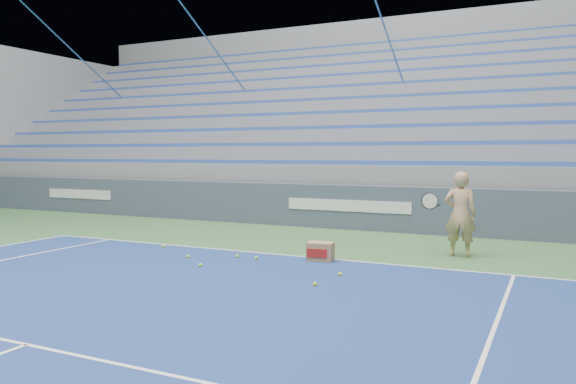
# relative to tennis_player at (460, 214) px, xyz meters

# --- Properties ---
(sponsor_barrier) EXTENTS (30.00, 0.32, 1.10)m
(sponsor_barrier) POSITION_rel_tennis_player_xyz_m (-3.08, 2.66, -0.24)
(sponsor_barrier) COLOR #3F4A60
(sponsor_barrier) RESTS_ON ground
(bleachers) EXTENTS (31.00, 9.15, 7.30)m
(bleachers) POSITION_rel_tennis_player_xyz_m (-3.08, 8.38, 1.57)
(bleachers) COLOR gray
(bleachers) RESTS_ON ground
(tennis_player) EXTENTS (0.90, 0.82, 1.57)m
(tennis_player) POSITION_rel_tennis_player_xyz_m (0.00, 0.00, 0.00)
(tennis_player) COLOR tan
(tennis_player) RESTS_ON ground
(ball_box) EXTENTS (0.49, 0.41, 0.33)m
(ball_box) POSITION_rel_tennis_player_xyz_m (-2.13, -1.53, -0.62)
(ball_box) COLOR #9D764B
(ball_box) RESTS_ON ground
(tennis_ball_0) EXTENTS (0.07, 0.07, 0.07)m
(tennis_ball_0) POSITION_rel_tennis_player_xyz_m (-5.50, -1.64, -0.75)
(tennis_ball_0) COLOR #C6EE30
(tennis_ball_0) RESTS_ON ground
(tennis_ball_1) EXTENTS (0.07, 0.07, 0.07)m
(tennis_ball_1) POSITION_rel_tennis_player_xyz_m (-1.39, -2.53, -0.75)
(tennis_ball_1) COLOR #C6EE30
(tennis_ball_1) RESTS_ON ground
(tennis_ball_2) EXTENTS (0.07, 0.07, 0.07)m
(tennis_ball_2) POSITION_rel_tennis_player_xyz_m (-3.59, -1.93, -0.75)
(tennis_ball_2) COLOR #C6EE30
(tennis_ball_2) RESTS_ON ground
(tennis_ball_3) EXTENTS (0.07, 0.07, 0.07)m
(tennis_ball_3) POSITION_rel_tennis_player_xyz_m (-3.20, -1.94, -0.75)
(tennis_ball_3) COLOR #C6EE30
(tennis_ball_3) RESTS_ON ground
(tennis_ball_4) EXTENTS (0.07, 0.07, 0.07)m
(tennis_ball_4) POSITION_rel_tennis_player_xyz_m (-3.73, -2.90, -0.75)
(tennis_ball_4) COLOR #C6EE30
(tennis_ball_4) RESTS_ON ground
(tennis_ball_5) EXTENTS (0.07, 0.07, 0.07)m
(tennis_ball_5) POSITION_rel_tennis_player_xyz_m (-4.37, -2.35, -0.75)
(tennis_ball_5) COLOR #C6EE30
(tennis_ball_5) RESTS_ON ground
(tennis_ball_6) EXTENTS (0.07, 0.07, 0.07)m
(tennis_ball_6) POSITION_rel_tennis_player_xyz_m (-1.48, -3.31, -0.75)
(tennis_ball_6) COLOR #C6EE30
(tennis_ball_6) RESTS_ON ground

